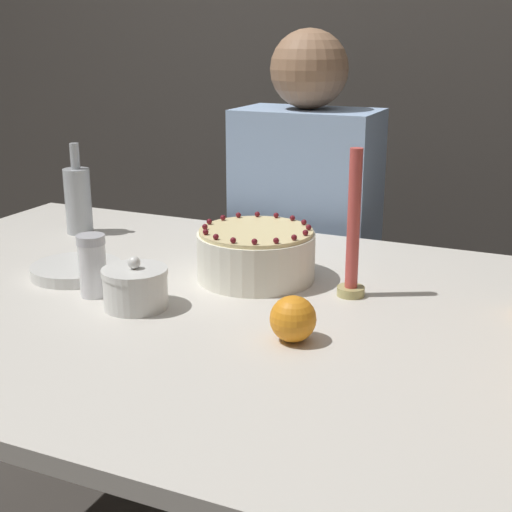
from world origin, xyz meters
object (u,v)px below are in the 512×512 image
Objects in this scene: cake at (256,254)px; sugar_bowl at (135,288)px; bottle at (78,199)px; person_man_blue_shirt at (305,275)px; sugar_shaker at (92,265)px; candle at (353,237)px.

cake is 1.99× the size of sugar_bowl.
cake is 0.59m from bottle.
person_man_blue_shirt reaches higher than bottle.
sugar_shaker is at bearing -49.53° from bottle.
candle is (0.36, 0.23, 0.08)m from sugar_bowl.
sugar_bowl is 1.01× the size of sugar_shaker.
cake is at bearing 60.30° from sugar_bowl.
person_man_blue_shirt is at bearing 43.72° from bottle.
candle is at bearing 32.72° from sugar_bowl.
cake is at bearing 175.20° from candle.
bottle is 0.19× the size of person_man_blue_shirt.
sugar_bowl is 0.53× the size of bottle.
bottle is at bearing 130.47° from sugar_shaker.
cake reaches higher than sugar_bowl.
bottle is 0.71m from person_man_blue_shirt.
person_man_blue_shirt is at bearing 117.59° from candle.
bottle is (-0.43, 0.39, 0.05)m from sugar_bowl.
candle reaches higher than bottle.
candle is 0.76m from person_man_blue_shirt.
candle is (0.47, 0.21, 0.06)m from sugar_shaker.
person_man_blue_shirt reaches higher than candle.
sugar_bowl is at bearing -119.70° from cake.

